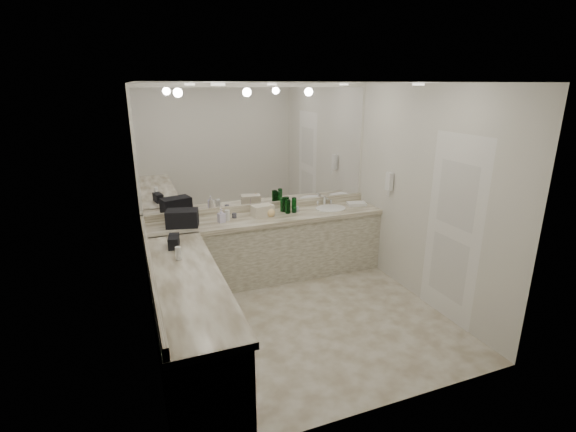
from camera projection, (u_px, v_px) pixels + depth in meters
name	position (u px, v px, depth m)	size (l,w,h in m)	color
floor	(302.00, 319.00, 4.80)	(3.20, 3.20, 0.00)	beige
ceiling	(304.00, 83.00, 4.02)	(3.20, 3.20, 0.00)	white
wall_back	(260.00, 182.00, 5.74)	(3.20, 0.02, 2.60)	silver
wall_left	(144.00, 230.00, 3.85)	(0.02, 3.00, 2.60)	silver
wall_right	(426.00, 197.00, 4.96)	(0.02, 3.00, 2.60)	silver
vanity_back_base	(268.00, 249.00, 5.74)	(3.20, 0.60, 0.84)	beige
vanity_back_top	(268.00, 218.00, 5.59)	(3.20, 0.64, 0.06)	beige
vanity_left_base	(189.00, 323.00, 3.96)	(0.60, 2.40, 0.84)	beige
vanity_left_top	(186.00, 280.00, 3.82)	(0.64, 2.42, 0.06)	beige
backsplash_back	(261.00, 207.00, 5.83)	(3.20, 0.04, 0.10)	beige
backsplash_left	(150.00, 264.00, 3.97)	(0.04, 3.00, 0.10)	beige
mirror_back	(259.00, 148.00, 5.59)	(3.12, 0.01, 1.55)	white
mirror_left	(140.00, 179.00, 3.71)	(0.01, 2.92, 1.55)	white
sink	(331.00, 209.00, 5.93)	(0.44, 0.44, 0.03)	white
faucet	(324.00, 200.00, 6.09)	(0.24, 0.16, 0.14)	silver
wall_phone	(389.00, 181.00, 5.55)	(0.06, 0.10, 0.24)	white
door	(453.00, 230.00, 4.59)	(0.02, 0.82, 2.10)	white
black_toiletry_bag	(182.00, 218.00, 5.15)	(0.38, 0.24, 0.22)	black
black_bag_spill	(174.00, 241.00, 4.51)	(0.11, 0.24, 0.13)	black
cream_cosmetic_case	(263.00, 210.00, 5.56)	(0.28, 0.17, 0.16)	beige
hand_towel	(357.00, 204.00, 6.08)	(0.26, 0.18, 0.04)	white
lotion_left	(178.00, 253.00, 4.17)	(0.06, 0.06, 0.13)	white
soap_bottle_a	(221.00, 215.00, 5.34)	(0.07, 0.07, 0.18)	white
soap_bottle_b	(221.00, 216.00, 5.30)	(0.08, 0.08, 0.18)	silver
soap_bottle_c	(270.00, 211.00, 5.54)	(0.12, 0.12, 0.16)	#FFD489
green_bottle_0	(288.00, 206.00, 5.68)	(0.07, 0.07, 0.19)	#0A5215
green_bottle_1	(294.00, 205.00, 5.71)	(0.06, 0.06, 0.21)	#0A5215
green_bottle_2	(287.00, 204.00, 5.78)	(0.07, 0.07, 0.20)	#0A5215
green_bottle_3	(283.00, 205.00, 5.77)	(0.07, 0.07, 0.19)	#0A5215
green_bottle_4	(285.00, 204.00, 5.74)	(0.06, 0.06, 0.21)	#0A5215
amenity_bottle_0	(227.00, 215.00, 5.39)	(0.07, 0.07, 0.14)	white
amenity_bottle_1	(188.00, 223.00, 5.20)	(0.04, 0.04, 0.06)	white
amenity_bottle_2	(295.00, 209.00, 5.78)	(0.05, 0.05, 0.06)	white
amenity_bottle_3	(260.00, 210.00, 5.60)	(0.05, 0.05, 0.13)	#9966B2
amenity_bottle_4	(234.00, 215.00, 5.50)	(0.06, 0.06, 0.06)	#3F3F4C
amenity_bottle_5	(297.00, 209.00, 5.78)	(0.04, 0.04, 0.07)	silver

